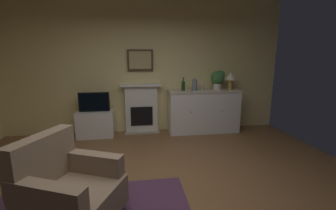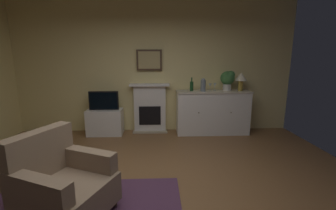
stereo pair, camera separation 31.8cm
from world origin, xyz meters
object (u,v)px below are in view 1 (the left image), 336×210
Objects in this scene: tv_cabinet at (96,124)px; tv_set at (94,102)px; framed_picture at (140,60)px; sideboard_cabinet at (204,111)px; table_lamp at (230,77)px; wine_bottle at (183,86)px; wine_glass_left at (201,85)px; wine_glass_center at (206,85)px; armchair at (68,190)px; fireplace_unit at (141,108)px; vase_decorative at (195,84)px; potted_plant_small at (218,78)px.

tv_cabinet is 1.21× the size of tv_set.
framed_picture is 1.66m from tv_cabinet.
framed_picture is 1.80m from sideboard_cabinet.
table_lamp reaches higher than wine_bottle.
wine_glass_left is (-0.08, -0.03, 0.60)m from sideboard_cabinet.
wine_glass_center is 2.52m from tv_cabinet.
wine_glass_center is (1.41, -0.22, -0.53)m from framed_picture.
sideboard_cabinet is 3.98× the size of table_lamp.
armchair is at bearing -105.72° from framed_picture.
armchair is (-2.19, -2.64, -0.09)m from sideboard_cabinet.
framed_picture is at bearing 173.57° from table_lamp.
vase_decorative is (1.15, -0.23, 0.54)m from fireplace_unit.
table_lamp is 0.58m from wine_glass_center.
framed_picture is 1.37× the size of table_lamp.
wine_glass_left is 0.43m from potted_plant_small.
tv_cabinet is at bearing 93.62° from armchair.
wine_bottle is 1.76× the size of wine_glass_left.
potted_plant_small is (1.70, -0.13, 0.66)m from fireplace_unit.
wine_glass_left is at bearing -162.12° from sideboard_cabinet.
sideboard_cabinet reaches higher than tv_cabinet.
tv_set is 0.59× the size of armchair.
framed_picture reaches higher than sideboard_cabinet.
wine_glass_center is (0.50, -0.02, 0.01)m from wine_bottle.
wine_bottle is (0.91, -0.15, 0.51)m from fireplace_unit.
vase_decorative is at bearing -1.75° from tv_cabinet.
wine_bottle is 1.03× the size of vase_decorative.
fireplace_unit is at bearing 10.77° from tv_set.
sideboard_cabinet is 0.60m from wine_glass_left.
table_lamp is (0.59, 0.00, 0.75)m from sideboard_cabinet.
sideboard_cabinet reaches higher than armchair.
framed_picture is 2.02m from table_lamp.
fireplace_unit is 1.06m from framed_picture.
table_lamp is 3.93m from armchair.
wine_glass_left is 0.11m from wine_glass_center.
fireplace_unit is at bearing 168.79° from vase_decorative.
potted_plant_small is at bearing -4.43° from fireplace_unit.
framed_picture is at bearing 12.01° from tv_cabinet.
sideboard_cabinet is at bearing -169.65° from wine_glass_center.
tv_set is at bearing -179.03° from wine_bottle.
table_lamp is 1.08m from wine_bottle.
tv_cabinet is (-2.28, 0.04, -0.79)m from wine_glass_left.
wine_bottle reaches higher than fireplace_unit.
table_lamp reaches higher than fireplace_unit.
armchair is (-2.22, -2.65, -0.69)m from wine_glass_center.
framed_picture reaches higher than wine_bottle.
table_lamp reaches higher than wine_glass_left.
wine_glass_left is at bearing -170.00° from potted_plant_small.
vase_decorative is at bearing -167.96° from sideboard_cabinet.
potted_plant_small reaches higher than wine_glass_center.
armchair reaches higher than tv_cabinet.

